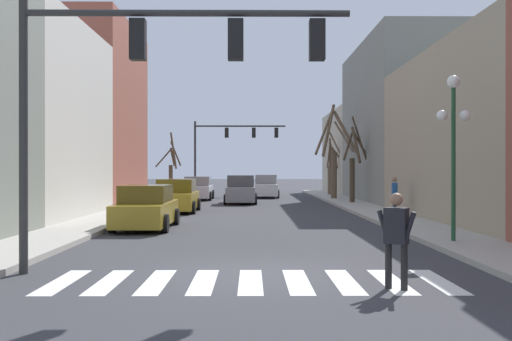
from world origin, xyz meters
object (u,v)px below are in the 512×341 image
(car_driving_away_lane, at_px, (146,208))
(car_driving_toward_lane, at_px, (266,187))
(car_at_intersection, at_px, (177,197))
(street_tree_left_far, at_px, (332,167))
(traffic_signal_far, at_px, (229,140))
(pedestrian_waiting_at_curb, at_px, (395,192))
(street_tree_left_near, at_px, (171,169))
(pedestrian_near_right_corner, at_px, (396,232))
(street_tree_left_mid, at_px, (334,154))
(car_parked_left_far, at_px, (241,190))
(car_parked_right_near, at_px, (198,189))
(traffic_signal_near, at_px, (149,66))
(street_tree_right_near, at_px, (354,165))
(street_lamp_right_corner, at_px, (453,124))

(car_driving_away_lane, bearing_deg, car_driving_toward_lane, -11.55)
(car_at_intersection, bearing_deg, street_tree_left_far, -29.59)
(traffic_signal_far, height_order, pedestrian_waiting_at_curb, traffic_signal_far)
(street_tree_left_near, bearing_deg, car_driving_away_lane, -84.52)
(pedestrian_near_right_corner, height_order, street_tree_left_mid, street_tree_left_mid)
(car_driving_toward_lane, height_order, car_parked_left_far, car_parked_left_far)
(traffic_signal_far, bearing_deg, pedestrian_waiting_at_curb, -71.00)
(car_parked_right_near, xyz_separation_m, street_tree_left_near, (-2.39, 3.79, 1.41))
(traffic_signal_near, xyz_separation_m, pedestrian_near_right_corner, (4.71, -1.67, -3.27))
(car_parked_left_far, bearing_deg, car_driving_toward_lane, 168.01)
(pedestrian_near_right_corner, distance_m, street_tree_left_near, 36.56)
(car_driving_away_lane, xyz_separation_m, pedestrian_near_right_corner, (6.42, -11.06, 0.28))
(street_tree_left_near, bearing_deg, street_tree_left_far, 8.94)
(traffic_signal_near, relative_size, street_tree_left_far, 1.36)
(pedestrian_near_right_corner, relative_size, street_tree_left_far, 0.35)
(traffic_signal_far, height_order, car_parked_right_near, traffic_signal_far)
(street_tree_right_near, height_order, street_tree_left_far, street_tree_right_near)
(car_parked_left_far, distance_m, street_tree_left_near, 10.31)
(street_lamp_right_corner, height_order, car_at_intersection, street_lamp_right_corner)
(car_parked_left_far, bearing_deg, street_lamp_right_corner, 16.84)
(car_parked_left_far, bearing_deg, pedestrian_waiting_at_curb, 31.80)
(car_driving_away_lane, height_order, street_tree_left_mid, street_tree_left_mid)
(car_parked_right_near, bearing_deg, traffic_signal_far, -14.23)
(traffic_signal_near, height_order, pedestrian_waiting_at_curb, traffic_signal_near)
(traffic_signal_near, bearing_deg, street_tree_right_near, 70.82)
(street_lamp_right_corner, xyz_separation_m, street_tree_left_near, (-11.82, 29.47, -1.24))
(car_parked_left_far, relative_size, pedestrian_waiting_at_curb, 2.63)
(car_driving_away_lane, height_order, street_tree_left_near, street_tree_left_near)
(traffic_signal_far, bearing_deg, car_driving_toward_lane, -54.93)
(traffic_signal_near, height_order, pedestrian_near_right_corner, traffic_signal_near)
(traffic_signal_near, xyz_separation_m, car_parked_right_near, (-1.66, 30.02, -3.52))
(car_parked_left_far, bearing_deg, street_tree_left_near, -147.38)
(traffic_signal_near, distance_m, pedestrian_waiting_at_curb, 16.61)
(car_at_intersection, relative_size, street_tree_right_near, 0.85)
(car_driving_away_lane, distance_m, pedestrian_near_right_corner, 12.79)
(street_tree_left_mid, relative_size, street_tree_left_far, 1.30)
(pedestrian_waiting_at_curb, relative_size, pedestrian_near_right_corner, 0.96)
(pedestrian_waiting_at_curb, bearing_deg, street_tree_right_near, 6.60)
(pedestrian_near_right_corner, height_order, street_tree_right_near, street_tree_right_near)
(car_driving_away_lane, distance_m, car_driving_toward_lane, 24.57)
(car_at_intersection, distance_m, pedestrian_near_right_corner, 20.44)
(street_lamp_right_corner, xyz_separation_m, car_driving_toward_lane, (-4.56, 29.13, -2.61))
(traffic_signal_near, xyz_separation_m, street_tree_right_near, (8.38, 24.08, -1.91))
(car_at_intersection, bearing_deg, street_tree_left_mid, -40.74)
(street_lamp_right_corner, xyz_separation_m, car_parked_right_near, (-9.43, 25.69, -2.64))
(street_tree_left_far, bearing_deg, car_at_intersection, -119.59)
(street_tree_right_near, bearing_deg, pedestrian_near_right_corner, -98.10)
(traffic_signal_far, relative_size, car_driving_away_lane, 1.61)
(car_driving_away_lane, distance_m, car_parked_left_far, 16.13)
(traffic_signal_far, xyz_separation_m, street_tree_left_near, (-4.32, -3.84, -2.44))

